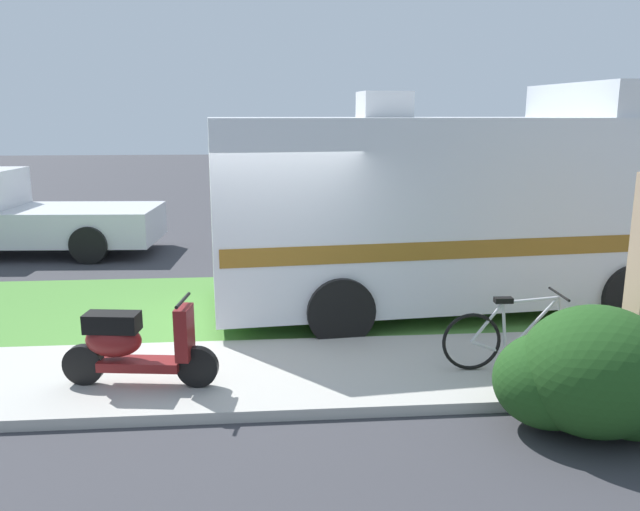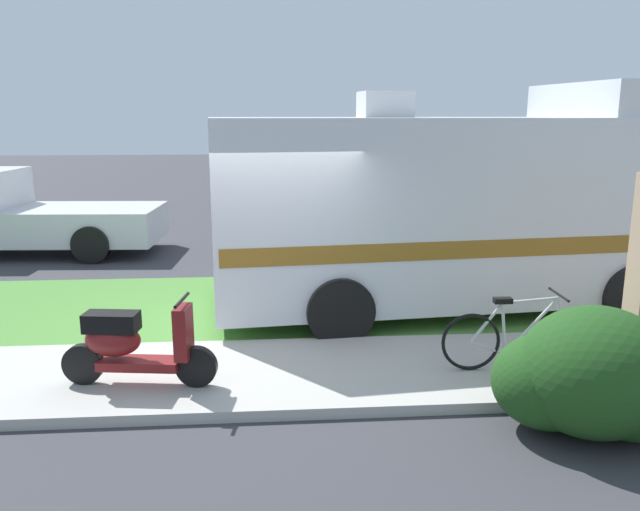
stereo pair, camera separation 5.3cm
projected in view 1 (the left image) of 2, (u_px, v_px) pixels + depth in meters
ground_plane at (266, 343)px, 8.29m from camera, size 80.00×80.00×0.00m
sidewalk at (265, 375)px, 7.11m from camera, size 24.00×2.00×0.12m
grass_strip at (266, 306)px, 9.74m from camera, size 24.00×3.40×0.08m
motorhome_rv at (458, 204)px, 9.48m from camera, size 7.33×3.25×3.40m
scooter at (133, 345)px, 6.62m from camera, size 1.66×0.54×0.97m
bicycle at (517, 337)px, 7.07m from camera, size 1.71×0.52×0.89m
bush_by_porch at (592, 377)px, 5.80m from camera, size 1.72×1.29×1.22m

